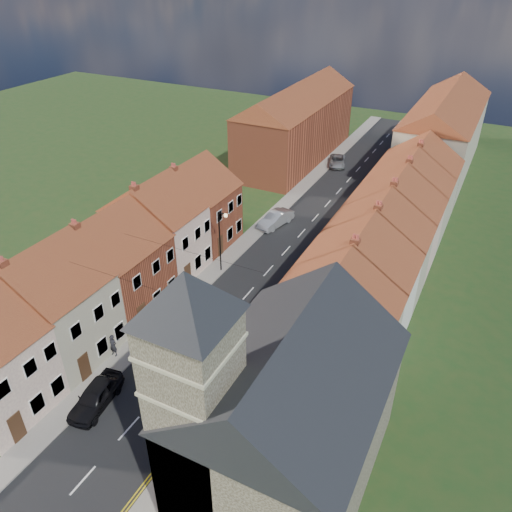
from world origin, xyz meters
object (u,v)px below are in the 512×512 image
Objects in this scene: pedestrian_right at (257,358)px; car_mid at (276,219)px; car_distant at (337,161)px; lamppost at (221,238)px; pedestrian_right_b at (276,315)px; car_near at (96,396)px; pedestrian_left at (113,346)px; church at (276,401)px.

car_mid is at bearing -53.09° from pedestrian_right.
car_mid reaches higher than car_distant.
pedestrian_right is at bearing -55.12° from car_mid.
pedestrian_right_b is at bearing -31.27° from lamppost.
pedestrian_left reaches higher than car_near.
pedestrian_right_b is at bearing 114.64° from church.
lamppost reaches higher than car_mid.
lamppost is at bearing 84.18° from car_near.
pedestrian_left is at bearing 58.94° from pedestrian_right_b.
lamppost is 17.63m from car_near.
lamppost is at bearing -33.30° from pedestrian_right.
pedestrian_right_b reaches higher than car_distant.
car_distant is at bearing -63.57° from pedestrian_right.
pedestrian_left is at bearing -81.27° from car_mid.
church is 14.13m from pedestrian_right_b.
pedestrian_right_b is at bearing 40.97° from pedestrian_left.
church is 30.27m from car_mid.
car_mid is (0.61, 10.38, -2.77)m from lamppost.
lamppost reaches higher than pedestrian_right.
pedestrian_left is 12.46m from pedestrian_right_b.
pedestrian_left is (-14.46, 3.35, -4.86)m from church.
car_mid is at bearing 114.90° from church.
pedestrian_right reaches higher than pedestrian_right_b.
pedestrian_left reaches higher than car_distant.
car_near is at bearing -76.44° from car_mid.
church is at bearing -91.83° from car_distant.
car_near is at bearing 59.74° from pedestrian_right.
church is 3.26× the size of car_mid.
car_near is 2.65× the size of pedestrian_right.
car_mid is 19.62m from car_distant.
car_distant is 2.69× the size of pedestrian_right.
church is 3.31× the size of car_distant.
car_distant is at bearing 81.72° from car_near.
lamppost is 3.51× the size of pedestrian_right.
lamppost is at bearing 128.30° from church.
pedestrian_right reaches higher than car_distant.
lamppost is at bearing 81.31° from pedestrian_left.
church is 13.47m from car_near.
car_distant is at bearing 104.87° from church.
car_distant is (0.77, 30.00, -2.90)m from lamppost.
car_near is at bearing -176.67° from church.
pedestrian_right is (7.95, -20.11, 0.21)m from car_mid.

